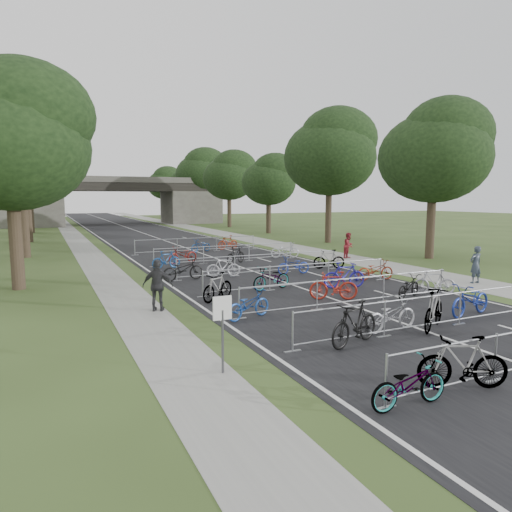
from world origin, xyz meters
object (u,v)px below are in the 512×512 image
at_px(pedestrian_b, 349,246).
at_px(pedestrian_c, 158,286).
at_px(overpass_bridge, 117,201).
at_px(pedestrian_a, 476,265).
at_px(bike_0, 409,384).
at_px(park_sign, 222,320).
at_px(bike_1, 463,363).

relative_size(pedestrian_b, pedestrian_c, 0.93).
bearing_deg(overpass_bridge, pedestrian_a, -81.90).
relative_size(bike_0, pedestrian_b, 1.06).
height_order(park_sign, bike_1, park_sign).
bearing_deg(bike_1, park_sign, -98.29).
relative_size(overpass_bridge, bike_1, 16.13).
bearing_deg(pedestrian_c, bike_0, 129.47).
xyz_separation_m(bike_0, pedestrian_c, (-2.62, 9.60, 0.45)).
xyz_separation_m(bike_1, pedestrian_c, (-4.29, 9.41, 0.35)).
xyz_separation_m(park_sign, pedestrian_b, (14.91, 15.33, -0.41)).
distance_m(bike_0, pedestrian_b, 22.21).
bearing_deg(park_sign, pedestrian_b, 45.80).
distance_m(overpass_bridge, park_sign, 62.41).
xyz_separation_m(overpass_bridge, park_sign, (-6.80, -62.00, -2.27)).
distance_m(overpass_bridge, bike_0, 65.37).
bearing_deg(pedestrian_a, bike_0, 36.25).
relative_size(bike_1, pedestrian_a, 1.08).
relative_size(park_sign, bike_1, 0.95).
relative_size(bike_0, bike_1, 0.94).
distance_m(overpass_bridge, bike_1, 65.09).
xyz_separation_m(park_sign, bike_1, (4.29, -2.98, -0.69)).
bearing_deg(pedestrian_c, pedestrian_b, -124.99).
xyz_separation_m(overpass_bridge, pedestrian_c, (-6.80, -55.56, -2.61)).
bearing_deg(bike_1, pedestrian_b, 176.34).
bearing_deg(park_sign, bike_1, -34.74).
bearing_deg(pedestrian_b, bike_0, -149.96).
xyz_separation_m(overpass_bridge, bike_1, (-2.51, -64.98, -2.96)).
height_order(bike_1, pedestrian_a, pedestrian_a).
relative_size(park_sign, pedestrian_b, 1.06).
bearing_deg(bike_1, pedestrian_c, -129.04).
distance_m(overpass_bridge, pedestrian_b, 47.44).
height_order(park_sign, pedestrian_a, park_sign).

